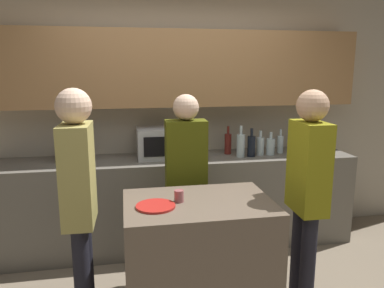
{
  "coord_description": "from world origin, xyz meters",
  "views": [
    {
      "loc": [
        -0.54,
        -2.26,
        1.83
      ],
      "look_at": [
        -0.05,
        0.37,
        1.29
      ],
      "focal_mm": 35.0,
      "sensor_mm": 36.0,
      "label": 1
    }
  ],
  "objects": [
    {
      "name": "person_left",
      "position": [
        -0.04,
        0.73,
        0.96
      ],
      "size": [
        0.34,
        0.21,
        1.63
      ],
      "rotation": [
        0.0,
        0.0,
        -3.17
      ],
      "color": "black",
      "rests_on": "ground_plane"
    },
    {
      "name": "person_center",
      "position": [
        -0.84,
        0.15,
        1.03
      ],
      "size": [
        0.23,
        0.35,
        1.71
      ],
      "rotation": [
        0.0,
        0.0,
        -1.6
      ],
      "color": "black",
      "rests_on": "ground_plane"
    },
    {
      "name": "bottle_3",
      "position": [
        0.85,
        1.36,
        1.04
      ],
      "size": [
        0.08,
        0.08,
        0.26
      ],
      "color": "silver",
      "rests_on": "back_counter"
    },
    {
      "name": "toaster",
      "position": [
        -1.05,
        1.45,
        1.03
      ],
      "size": [
        0.26,
        0.16,
        0.18
      ],
      "color": "silver",
      "rests_on": "back_counter"
    },
    {
      "name": "back_counter",
      "position": [
        0.0,
        1.39,
        0.47
      ],
      "size": [
        3.6,
        0.62,
        0.94
      ],
      "color": "#6B665B",
      "rests_on": "ground_plane"
    },
    {
      "name": "plate_on_island",
      "position": [
        -0.35,
        0.06,
        0.94
      ],
      "size": [
        0.26,
        0.26,
        0.01
      ],
      "color": "red",
      "rests_on": "kitchen_island"
    },
    {
      "name": "potted_plant",
      "position": [
        1.45,
        1.45,
        1.14
      ],
      "size": [
        0.14,
        0.14,
        0.39
      ],
      "color": "silver",
      "rests_on": "back_counter"
    },
    {
      "name": "cup_0",
      "position": [
        -0.19,
        0.14,
        0.98
      ],
      "size": [
        0.07,
        0.07,
        0.08
      ],
      "color": "#9F565A",
      "rests_on": "kitchen_island"
    },
    {
      "name": "bottle_0",
      "position": [
        0.53,
        1.47,
        1.05
      ],
      "size": [
        0.07,
        0.07,
        0.3
      ],
      "color": "maroon",
      "rests_on": "back_counter"
    },
    {
      "name": "microwave",
      "position": [
        -0.15,
        1.45,
        1.09
      ],
      "size": [
        0.52,
        0.39,
        0.3
      ],
      "color": "#B7BABC",
      "rests_on": "back_counter"
    },
    {
      "name": "back_wall",
      "position": [
        0.0,
        1.66,
        1.54
      ],
      "size": [
        6.4,
        0.4,
        2.7
      ],
      "color": "#B2A893",
      "rests_on": "ground_plane"
    },
    {
      "name": "bottle_2",
      "position": [
        0.74,
        1.31,
        1.05
      ],
      "size": [
        0.08,
        0.08,
        0.29
      ],
      "color": "black",
      "rests_on": "back_counter"
    },
    {
      "name": "bottle_4",
      "position": [
        0.96,
        1.35,
        1.03
      ],
      "size": [
        0.09,
        0.09,
        0.24
      ],
      "color": "silver",
      "rests_on": "back_counter"
    },
    {
      "name": "kitchen_island",
      "position": [
        -0.05,
        0.12,
        0.47
      ],
      "size": [
        1.02,
        0.7,
        0.94
      ],
      "color": "brown",
      "rests_on": "ground_plane"
    },
    {
      "name": "bottle_5",
      "position": [
        1.1,
        1.41,
        1.04
      ],
      "size": [
        0.07,
        0.07,
        0.26
      ],
      "color": "silver",
      "rests_on": "back_counter"
    },
    {
      "name": "bottle_1",
      "position": [
        0.63,
        1.31,
        1.06
      ],
      "size": [
        0.08,
        0.08,
        0.32
      ],
      "color": "silver",
      "rests_on": "back_counter"
    },
    {
      "name": "person_right",
      "position": [
        0.74,
        0.1,
        1.01
      ],
      "size": [
        0.22,
        0.35,
        1.69
      ],
      "rotation": [
        0.0,
        0.0,
        1.54
      ],
      "color": "black",
      "rests_on": "ground_plane"
    }
  ]
}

